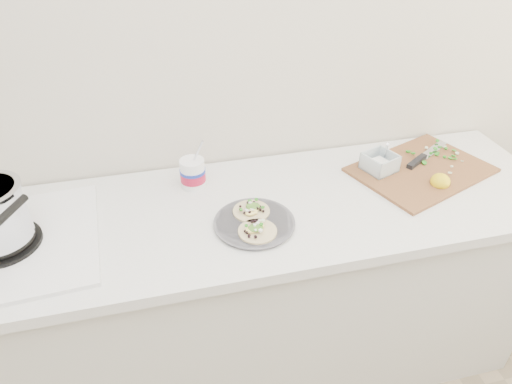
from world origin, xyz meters
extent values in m
cube|color=beige|center=(0.00, 1.73, 1.30)|extent=(3.50, 0.05, 2.60)
cube|color=beige|center=(0.00, 1.43, 0.43)|extent=(2.40, 0.62, 0.86)
cube|color=silver|center=(0.00, 1.41, 0.88)|extent=(2.44, 0.66, 0.04)
cube|color=silver|center=(-0.70, 1.39, 0.91)|extent=(0.59, 0.55, 0.01)
cylinder|color=black|center=(-0.70, 1.39, 0.92)|extent=(0.23, 0.23, 0.01)
torus|color=black|center=(-0.70, 1.39, 0.94)|extent=(0.19, 0.19, 0.02)
cylinder|color=#545359|center=(0.08, 1.32, 0.91)|extent=(0.26, 0.26, 0.01)
cylinder|color=#545359|center=(0.08, 1.32, 0.91)|extent=(0.27, 0.27, 0.00)
cylinder|color=white|center=(-0.09, 1.60, 0.95)|extent=(0.09, 0.09, 0.11)
cylinder|color=#A91232|center=(-0.09, 1.60, 0.95)|extent=(0.09, 0.09, 0.04)
cylinder|color=#192D99|center=(-0.09, 1.60, 0.97)|extent=(0.09, 0.09, 0.01)
cube|color=brown|center=(0.79, 1.49, 0.91)|extent=(0.60, 0.51, 0.01)
cube|color=white|center=(0.62, 1.52, 0.93)|extent=(0.07, 0.07, 0.03)
ellipsoid|color=yellow|center=(0.80, 1.37, 0.93)|extent=(0.07, 0.07, 0.06)
cube|color=silver|center=(0.91, 1.60, 0.91)|extent=(0.18, 0.13, 0.00)
cube|color=black|center=(0.79, 1.53, 0.92)|extent=(0.12, 0.09, 0.02)
camera|label=1|loc=(-0.19, 0.18, 1.85)|focal=32.00mm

